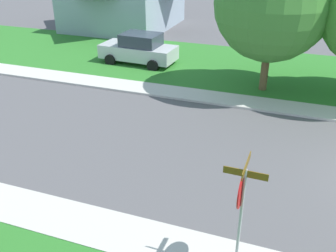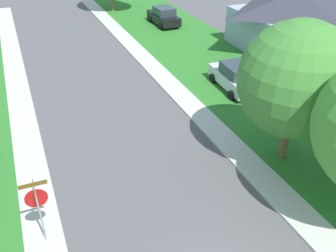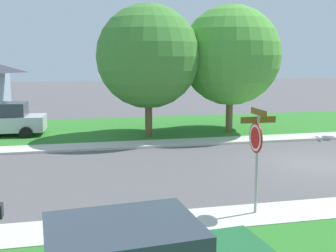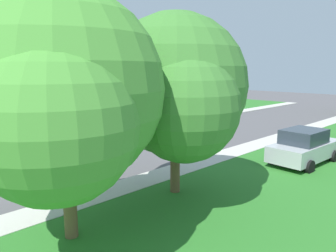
% 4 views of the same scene
% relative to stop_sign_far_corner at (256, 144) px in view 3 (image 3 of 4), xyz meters
% --- Properties ---
extents(ground_plane, '(120.00, 120.00, 0.00)m').
position_rel_stop_sign_far_corner_xyz_m(ground_plane, '(4.61, -4.48, -1.89)').
color(ground_plane, '#565456').
extents(sidewalk_east, '(1.40, 56.00, 0.10)m').
position_rel_stop_sign_far_corner_xyz_m(sidewalk_east, '(9.31, 7.52, -1.84)').
color(sidewalk_east, beige).
rests_on(sidewalk_east, ground).
extents(lawn_east, '(8.00, 56.00, 0.08)m').
position_rel_stop_sign_far_corner_xyz_m(lawn_east, '(14.01, 7.52, -1.85)').
color(lawn_east, '#2D7528').
rests_on(lawn_east, ground).
extents(stop_sign_far_corner, '(0.92, 0.92, 2.77)m').
position_rel_stop_sign_far_corner_xyz_m(stop_sign_far_corner, '(0.00, 0.00, 0.00)').
color(stop_sign_far_corner, '#9E9EA3').
rests_on(stop_sign_far_corner, ground).
extents(car_silver_far_down_street, '(2.23, 4.40, 1.76)m').
position_rel_stop_sign_far_corner_xyz_m(car_silver_far_down_street, '(12.89, 8.02, -1.01)').
color(car_silver_far_down_street, silver).
rests_on(car_silver_far_down_street, ground).
extents(tree_sidewalk_near, '(5.57, 5.18, 6.72)m').
position_rel_stop_sign_far_corner_xyz_m(tree_sidewalk_near, '(11.65, -3.81, 2.07)').
color(tree_sidewalk_near, brown).
rests_on(tree_sidewalk_near, ground).
extents(tree_corner_large, '(5.48, 5.10, 6.62)m').
position_rel_stop_sign_far_corner_xyz_m(tree_corner_large, '(11.35, 0.59, 2.02)').
color(tree_corner_large, brown).
rests_on(tree_corner_large, ground).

